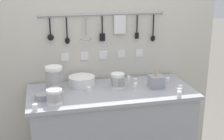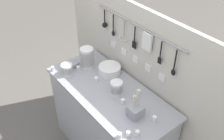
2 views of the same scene
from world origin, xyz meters
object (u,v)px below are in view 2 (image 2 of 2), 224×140
object	(u,v)px
cup_edge_near	(138,92)
cup_back_right	(53,69)
cutlery_caddy	(135,111)
bowl_stack_wide_centre	(116,87)
cup_front_right	(96,79)
bowl_stack_back_corner	(67,69)
plate_stack	(110,69)
steel_mixing_bowl	(73,64)
cup_back_left	(128,134)
cup_centre	(154,119)
cup_beside_plates	(78,68)
cup_edge_far	(123,101)
cup_mid_row	(120,135)
cup_by_caddy	(137,133)
cup_front_left	(135,98)
bowl_stack_short_front	(87,57)

from	to	relation	value
cup_edge_near	cup_back_right	size ratio (longest dim) A/B	1.00
cutlery_caddy	cup_back_right	world-z (taller)	cutlery_caddy
bowl_stack_wide_centre	cup_front_right	world-z (taller)	bowl_stack_wide_centre
bowl_stack_wide_centre	cup_back_right	bearing A→B (deg)	-155.84
cup_front_right	bowl_stack_back_corner	bearing A→B (deg)	-150.32
bowl_stack_wide_centre	plate_stack	world-z (taller)	bowl_stack_wide_centre
steel_mixing_bowl	cup_back_left	size ratio (longest dim) A/B	2.60
plate_stack	cup_centre	distance (m)	0.77
cup_beside_plates	bowl_stack_back_corner	bearing A→B (deg)	-99.82
bowl_stack_wide_centre	cup_edge_far	bearing A→B (deg)	-16.75
steel_mixing_bowl	cutlery_caddy	size ratio (longest dim) A/B	0.47
bowl_stack_wide_centre	cup_front_right	distance (m)	0.27
cup_mid_row	cup_edge_far	distance (m)	0.39
cutlery_caddy	cup_mid_row	distance (m)	0.28
bowl_stack_back_corner	cutlery_caddy	bearing A→B (deg)	10.21
cup_mid_row	cup_edge_far	bearing A→B (deg)	136.08
cup_mid_row	cup_back_left	bearing A→B (deg)	65.75
cup_edge_near	cup_mid_row	world-z (taller)	same
cup_mid_row	cup_by_caddy	size ratio (longest dim) A/B	1.00
cup_edge_far	cup_front_right	size ratio (longest dim) A/B	1.00
cup_back_left	cup_front_left	bearing A→B (deg)	130.65
cutlery_caddy	cup_back_right	xyz separation A→B (m)	(-1.02, -0.25, -0.03)
cup_by_caddy	cup_mid_row	bearing A→B (deg)	-118.93
cutlery_caddy	cup_by_caddy	xyz separation A→B (m)	(0.17, -0.13, -0.03)
steel_mixing_bowl	cup_edge_far	size ratio (longest dim) A/B	2.60
steel_mixing_bowl	cup_back_right	distance (m)	0.22
steel_mixing_bowl	cup_front_right	xyz separation A→B (m)	(0.38, 0.05, 0.00)
bowl_stack_short_front	cup_edge_far	bearing A→B (deg)	-5.92
cup_back_right	cup_front_right	bearing A→B (deg)	30.87
bowl_stack_back_corner	plate_stack	distance (m)	0.44
cup_mid_row	cup_by_caddy	bearing A→B (deg)	61.07
cup_front_left	cup_edge_far	distance (m)	0.12
cup_front_right	plate_stack	bearing A→B (deg)	98.81
cup_edge_far	cup_centre	world-z (taller)	same
cup_front_left	cup_centre	size ratio (longest dim) A/B	1.00
cup_edge_near	cup_front_right	size ratio (longest dim) A/B	1.00
cutlery_caddy	cup_beside_plates	xyz separation A→B (m)	(-0.86, -0.04, -0.03)
cutlery_caddy	cup_front_left	distance (m)	0.20
bowl_stack_wide_centre	cup_back_left	size ratio (longest dim) A/B	2.72
bowl_stack_wide_centre	cup_front_left	bearing A→B (deg)	21.25
cup_back_left	cup_front_left	size ratio (longest dim) A/B	1.00
bowl_stack_back_corner	cup_by_caddy	world-z (taller)	bowl_stack_back_corner
cup_edge_far	cup_back_left	bearing A→B (deg)	-33.13
bowl_stack_back_corner	cup_back_right	size ratio (longest dim) A/B	2.45
steel_mixing_bowl	cup_back_right	bearing A→B (deg)	-105.08
cup_beside_plates	bowl_stack_wide_centre	bearing A→B (deg)	10.18
cup_back_left	cup_beside_plates	world-z (taller)	same
cup_back_left	cup_edge_far	distance (m)	0.37
cup_by_caddy	cup_back_left	size ratio (longest dim) A/B	1.00
bowl_stack_wide_centre	steel_mixing_bowl	xyz separation A→B (m)	(-0.64, -0.10, -0.04)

